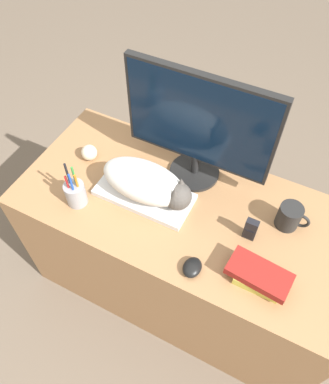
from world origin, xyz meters
name	(u,v)px	position (x,y,z in m)	size (l,w,h in m)	color
ground_plane	(152,334)	(0.00, 0.00, 0.00)	(12.00, 12.00, 0.00)	#6B5B4C
desk	(181,250)	(0.00, 0.33, 0.36)	(1.41, 0.65, 0.73)	#9E7047
keyboard	(144,194)	(-0.17, 0.30, 0.74)	(0.40, 0.19, 0.02)	silver
cat	(148,183)	(-0.15, 0.30, 0.83)	(0.38, 0.18, 0.15)	white
monitor	(199,125)	(-0.04, 0.51, 1.01)	(0.60, 0.22, 0.50)	black
computer_mouse	(192,267)	(0.14, 0.08, 0.75)	(0.07, 0.08, 0.04)	black
coffee_mug	(290,217)	(0.39, 0.43, 0.78)	(0.13, 0.09, 0.11)	black
pen_cup	(75,193)	(-0.40, 0.15, 0.79)	(0.08, 0.08, 0.22)	#939399
baseball	(89,153)	(-0.49, 0.38, 0.76)	(0.07, 0.07, 0.07)	beige
phone	(251,229)	(0.28, 0.31, 0.78)	(0.05, 0.03, 0.10)	black
book_stack	(259,276)	(0.37, 0.15, 0.77)	(0.23, 0.13, 0.07)	#CCC14C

